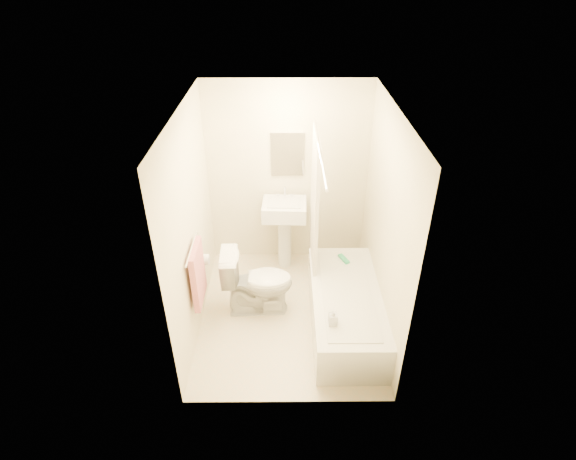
{
  "coord_description": "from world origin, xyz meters",
  "views": [
    {
      "loc": [
        -0.03,
        -3.91,
        3.63
      ],
      "look_at": [
        0.0,
        0.25,
        1.0
      ],
      "focal_mm": 28.0,
      "sensor_mm": 36.0,
      "label": 1
    }
  ],
  "objects_px": {
    "sink": "(285,232)",
    "bath_mat": "(259,291)",
    "bathtub": "(345,309)",
    "soap_bottle": "(333,317)",
    "toilet": "(257,282)"
  },
  "relations": [
    {
      "from": "toilet",
      "to": "soap_bottle",
      "type": "distance_m",
      "value": 1.11
    },
    {
      "from": "bathtub",
      "to": "soap_bottle",
      "type": "distance_m",
      "value": 0.61
    },
    {
      "from": "bathtub",
      "to": "soap_bottle",
      "type": "xyz_separation_m",
      "value": [
        -0.2,
        -0.48,
        0.33
      ]
    },
    {
      "from": "bathtub",
      "to": "sink",
      "type": "bearing_deg",
      "value": 120.55
    },
    {
      "from": "bathtub",
      "to": "soap_bottle",
      "type": "bearing_deg",
      "value": -112.47
    },
    {
      "from": "sink",
      "to": "bathtub",
      "type": "height_order",
      "value": "sink"
    },
    {
      "from": "sink",
      "to": "bath_mat",
      "type": "xyz_separation_m",
      "value": [
        -0.31,
        -0.56,
        -0.52
      ]
    },
    {
      "from": "bath_mat",
      "to": "sink",
      "type": "bearing_deg",
      "value": 60.68
    },
    {
      "from": "toilet",
      "to": "bathtub",
      "type": "relative_size",
      "value": 0.48
    },
    {
      "from": "toilet",
      "to": "sink",
      "type": "bearing_deg",
      "value": -22.22
    },
    {
      "from": "toilet",
      "to": "soap_bottle",
      "type": "height_order",
      "value": "toilet"
    },
    {
      "from": "bath_mat",
      "to": "soap_bottle",
      "type": "bearing_deg",
      "value": -53.22
    },
    {
      "from": "bath_mat",
      "to": "bathtub",
      "type": "bearing_deg",
      "value": -30.35
    },
    {
      "from": "bathtub",
      "to": "bath_mat",
      "type": "xyz_separation_m",
      "value": [
        -0.99,
        0.58,
        -0.23
      ]
    },
    {
      "from": "toilet",
      "to": "bath_mat",
      "type": "relative_size",
      "value": 1.36
    }
  ]
}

